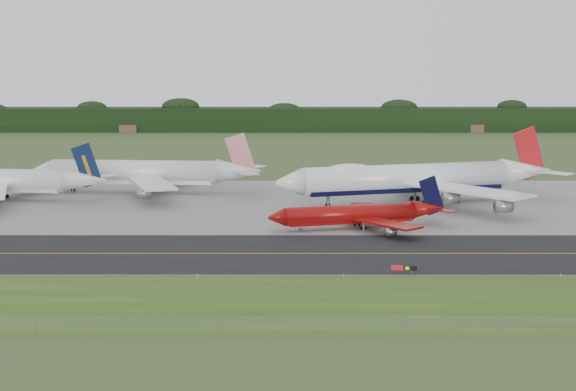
{
  "coord_description": "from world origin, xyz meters",
  "views": [
    {
      "loc": [
        -9.22,
        -147.67,
        34.26
      ],
      "look_at": [
        -9.36,
        22.0,
        6.58
      ],
      "focal_mm": 50.0,
      "sensor_mm": 36.0,
      "label": 1
    }
  ],
  "objects_px": {
    "jet_ba_747": "(416,178)",
    "jet_star_tail": "(146,173)",
    "jet_red_737": "(360,214)",
    "taxiway_sign": "(404,268)"
  },
  "relations": [
    {
      "from": "jet_star_tail",
      "to": "taxiway_sign",
      "type": "height_order",
      "value": "jet_star_tail"
    },
    {
      "from": "jet_red_737",
      "to": "taxiway_sign",
      "type": "height_order",
      "value": "jet_red_737"
    },
    {
      "from": "jet_ba_747",
      "to": "jet_star_tail",
      "type": "bearing_deg",
      "value": 166.87
    },
    {
      "from": "jet_ba_747",
      "to": "taxiway_sign",
      "type": "xyz_separation_m",
      "value": [
        -12.55,
        -68.69,
        -5.37
      ]
    },
    {
      "from": "jet_ba_747",
      "to": "taxiway_sign",
      "type": "bearing_deg",
      "value": -100.35
    },
    {
      "from": "jet_star_tail",
      "to": "jet_ba_747",
      "type": "bearing_deg",
      "value": -13.13
    },
    {
      "from": "jet_ba_747",
      "to": "jet_red_737",
      "type": "relative_size",
      "value": 1.87
    },
    {
      "from": "taxiway_sign",
      "to": "jet_star_tail",
      "type": "bearing_deg",
      "value": 124.09
    },
    {
      "from": "jet_red_737",
      "to": "jet_star_tail",
      "type": "height_order",
      "value": "jet_star_tail"
    },
    {
      "from": "jet_ba_747",
      "to": "jet_star_tail",
      "type": "xyz_separation_m",
      "value": [
        -70.09,
        16.35,
        -0.85
      ]
    }
  ]
}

